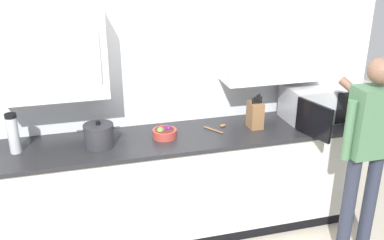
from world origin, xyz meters
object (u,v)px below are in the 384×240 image
object	(u,v)px
stock_pot	(99,135)
fruit_bowl	(164,133)
microwave_oven	(312,104)
person_figure	(368,142)
thermos_flask	(13,133)
knife_block	(255,115)
wooden_spoon	(218,127)

from	to	relation	value
stock_pot	fruit_bowl	distance (m)	0.54
microwave_oven	person_figure	bearing A→B (deg)	-81.48
thermos_flask	knife_block	distance (m)	1.98
stock_pot	person_figure	distance (m)	2.11
thermos_flask	fruit_bowl	xyz separation A→B (m)	(1.17, -0.03, -0.12)
thermos_flask	person_figure	size ratio (longest dim) A/B	0.19
thermos_flask	wooden_spoon	world-z (taller)	thermos_flask
thermos_flask	wooden_spoon	size ratio (longest dim) A/B	1.49
microwave_oven	knife_block	size ratio (longest dim) A/B	2.37
wooden_spoon	person_figure	distance (m)	1.22
wooden_spoon	fruit_bowl	xyz separation A→B (m)	(-0.50, -0.06, 0.03)
microwave_oven	wooden_spoon	size ratio (longest dim) A/B	3.48
stock_pot	person_figure	xyz separation A→B (m)	(2.01, -0.63, -0.02)
microwave_oven	thermos_flask	bearing A→B (deg)	-179.77
microwave_oven	wooden_spoon	bearing A→B (deg)	178.29
fruit_bowl	stock_pot	bearing A→B (deg)	-177.44
fruit_bowl	thermos_flask	bearing A→B (deg)	178.74
microwave_oven	wooden_spoon	distance (m)	0.89
person_figure	stock_pot	bearing A→B (deg)	162.48
person_figure	wooden_spoon	bearing A→B (deg)	143.73
fruit_bowl	person_figure	size ratio (longest dim) A/B	0.12
wooden_spoon	fruit_bowl	world-z (taller)	fruit_bowl
microwave_oven	knife_block	world-z (taller)	same
thermos_flask	stock_pot	xyz separation A→B (m)	(0.63, -0.05, -0.07)
microwave_oven	fruit_bowl	world-z (taller)	microwave_oven
knife_block	person_figure	world-z (taller)	person_figure
stock_pot	knife_block	size ratio (longest dim) A/B	1.06
stock_pot	person_figure	size ratio (longest dim) A/B	0.20
microwave_oven	fruit_bowl	distance (m)	1.38
knife_block	fruit_bowl	xyz separation A→B (m)	(-0.81, -0.01, -0.07)
wooden_spoon	fruit_bowl	distance (m)	0.50
wooden_spoon	thermos_flask	bearing A→B (deg)	-178.74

